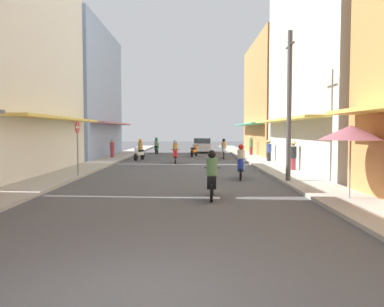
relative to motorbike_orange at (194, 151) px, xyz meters
The scene contains 21 objects.
ground_plane 7.23m from the motorbike_orange, 97.00° to the right, with size 107.67×107.67×0.00m, color #4C4C4F.
sidewalk_left 9.55m from the motorbike_orange, 131.37° to the right, with size 1.96×56.94×0.12m, color #ADA89E.
sidewalk_right 8.49m from the motorbike_orange, 57.59° to the right, with size 1.96×56.94×0.12m, color #ADA89E.
building_left_far 11.36m from the motorbike_orange, behind, with size 7.05×12.76×10.69m.
building_right_mid 15.33m from the motorbike_orange, 51.27° to the right, with size 7.05×13.76×15.08m.
building_right_far 10.31m from the motorbike_orange, 21.81° to the left, with size 7.05×12.88×10.40m.
motorbike_orange is the anchor object (origin of this frame).
motorbike_red 6.79m from the motorbike_orange, 101.21° to the right, with size 0.55×1.81×1.58m.
motorbike_blue 15.28m from the motorbike_orange, 82.35° to the right, with size 0.57×1.80×1.58m.
motorbike_silver 3.30m from the motorbike_orange, 45.59° to the right, with size 0.55×1.81×1.58m.
motorbike_white 5.76m from the motorbike_orange, 135.42° to the right, with size 0.70×1.76×1.58m.
motorbike_black 20.26m from the motorbike_orange, 88.72° to the right, with size 0.55×1.81×1.58m.
motorbike_green 5.04m from the motorbike_orange, 134.44° to the left, with size 0.55×1.81×1.58m.
parked_car 6.15m from the motorbike_orange, 81.76° to the left, with size 2.04×4.21×1.45m.
pedestrian_far 8.08m from the motorbike_orange, 50.94° to the right, with size 0.44×0.44×1.61m.
pedestrian_midway 6.94m from the motorbike_orange, 158.02° to the right, with size 0.34×0.34×1.55m.
pedestrian_foreground 13.27m from the motorbike_orange, 66.98° to the right, with size 0.44×0.44×1.68m.
pedestrian_crossing 5.03m from the motorbike_orange, ahead, with size 0.44×0.44×1.76m.
vendor_umbrella 21.37m from the motorbike_orange, 77.37° to the right, with size 1.95×1.95×2.36m.
utility_pole 17.26m from the motorbike_orange, 77.07° to the right, with size 0.20×1.20×6.27m.
street_sign_no_entry 15.85m from the motorbike_orange, 110.26° to the right, with size 0.07×0.60×2.65m.
Camera 1 is at (0.69, -4.91, 2.19)m, focal length 35.99 mm.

